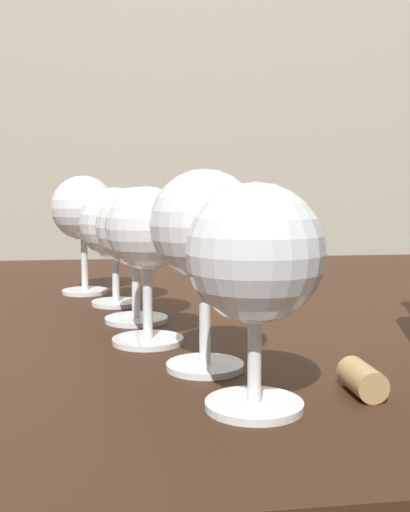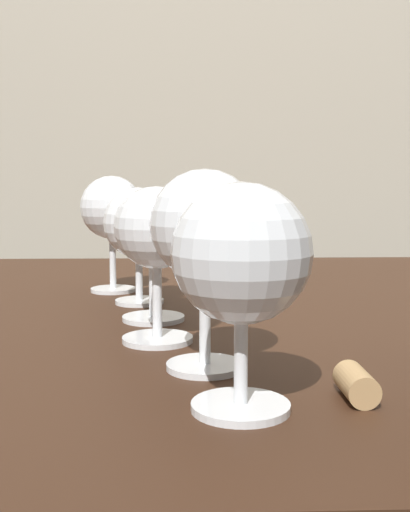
{
  "view_description": "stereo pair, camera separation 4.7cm",
  "coord_description": "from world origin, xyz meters",
  "px_view_note": "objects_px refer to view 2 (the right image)",
  "views": [
    {
      "loc": [
        -0.12,
        -0.75,
        0.92
      ],
      "look_at": [
        -0.05,
        -0.28,
        0.86
      ],
      "focal_mm": 42.84,
      "sensor_mm": 36.0,
      "label": 1
    },
    {
      "loc": [
        -0.07,
        -0.75,
        0.92
      ],
      "look_at": [
        -0.05,
        -0.28,
        0.86
      ],
      "focal_mm": 42.84,
      "sensor_mm": 36.0,
      "label": 2
    }
  ],
  "objects_px": {
    "wine_glass_white": "(241,258)",
    "wine_glass_amber": "(205,230)",
    "wine_glass_chardonnay": "(138,224)",
    "wine_glass_merlot": "(157,232)",
    "cork": "(356,384)",
    "wine_glass_pinot": "(153,229)",
    "wine_glass_port": "(112,211)"
  },
  "relations": [
    {
      "from": "wine_glass_port",
      "to": "cork",
      "type": "distance_m",
      "value": 0.51
    },
    {
      "from": "wine_glass_chardonnay",
      "to": "wine_glass_port",
      "type": "distance_m",
      "value": 0.1
    },
    {
      "from": "wine_glass_white",
      "to": "wine_glass_merlot",
      "type": "xyz_separation_m",
      "value": [
        -0.06,
        0.18,
        0.0
      ]
    },
    {
      "from": "wine_glass_port",
      "to": "wine_glass_white",
      "type": "bearing_deg",
      "value": -73.98
    },
    {
      "from": "wine_glass_amber",
      "to": "wine_glass_port",
      "type": "relative_size",
      "value": 0.99
    },
    {
      "from": "wine_glass_port",
      "to": "wine_glass_merlot",
      "type": "bearing_deg",
      "value": -75.64
    },
    {
      "from": "wine_glass_amber",
      "to": "wine_glass_merlot",
      "type": "xyz_separation_m",
      "value": [
        -0.04,
        0.09,
        -0.01
      ]
    },
    {
      "from": "cork",
      "to": "wine_glass_amber",
      "type": "bearing_deg",
      "value": 143.05
    },
    {
      "from": "wine_glass_chardonnay",
      "to": "wine_glass_white",
      "type": "bearing_deg",
      "value": -76.31
    },
    {
      "from": "wine_glass_amber",
      "to": "wine_glass_chardonnay",
      "type": "distance_m",
      "value": 0.29
    },
    {
      "from": "wine_glass_chardonnay",
      "to": "cork",
      "type": "relative_size",
      "value": 3.44
    },
    {
      "from": "wine_glass_amber",
      "to": "wine_glass_merlot",
      "type": "height_order",
      "value": "wine_glass_amber"
    },
    {
      "from": "wine_glass_pinot",
      "to": "wine_glass_amber",
      "type": "bearing_deg",
      "value": -74.91
    },
    {
      "from": "wine_glass_merlot",
      "to": "wine_glass_chardonnay",
      "type": "xyz_separation_m",
      "value": [
        -0.03,
        0.19,
        -0.0
      ]
    },
    {
      "from": "wine_glass_amber",
      "to": "wine_glass_pinot",
      "type": "distance_m",
      "value": 0.19
    },
    {
      "from": "wine_glass_merlot",
      "to": "cork",
      "type": "bearing_deg",
      "value": -49.3
    },
    {
      "from": "wine_glass_white",
      "to": "wine_glass_amber",
      "type": "xyz_separation_m",
      "value": [
        -0.02,
        0.09,
        0.01
      ]
    },
    {
      "from": "wine_glass_pinot",
      "to": "cork",
      "type": "bearing_deg",
      "value": -59.98
    },
    {
      "from": "wine_glass_white",
      "to": "wine_glass_merlot",
      "type": "relative_size",
      "value": 1.01
    },
    {
      "from": "wine_glass_white",
      "to": "cork",
      "type": "xyz_separation_m",
      "value": [
        0.08,
        0.02,
        -0.09
      ]
    },
    {
      "from": "wine_glass_merlot",
      "to": "cork",
      "type": "distance_m",
      "value": 0.23
    },
    {
      "from": "wine_glass_amber",
      "to": "wine_glass_merlot",
      "type": "bearing_deg",
      "value": 114.87
    },
    {
      "from": "wine_glass_white",
      "to": "wine_glass_merlot",
      "type": "distance_m",
      "value": 0.19
    },
    {
      "from": "wine_glass_amber",
      "to": "wine_glass_white",
      "type": "bearing_deg",
      "value": -77.98
    },
    {
      "from": "wine_glass_pinot",
      "to": "wine_glass_port",
      "type": "distance_m",
      "value": 0.2
    },
    {
      "from": "wine_glass_merlot",
      "to": "wine_glass_port",
      "type": "distance_m",
      "value": 0.29
    },
    {
      "from": "wine_glass_white",
      "to": "wine_glass_merlot",
      "type": "height_order",
      "value": "wine_glass_white"
    },
    {
      "from": "wine_glass_chardonnay",
      "to": "cork",
      "type": "xyz_separation_m",
      "value": [
        0.17,
        -0.36,
        -0.09
      ]
    },
    {
      "from": "wine_glass_merlot",
      "to": "wine_glass_amber",
      "type": "bearing_deg",
      "value": -65.13
    },
    {
      "from": "wine_glass_white",
      "to": "wine_glass_chardonnay",
      "type": "relative_size",
      "value": 1.02
    },
    {
      "from": "wine_glass_amber",
      "to": "wine_glass_chardonnay",
      "type": "height_order",
      "value": "wine_glass_amber"
    },
    {
      "from": "wine_glass_merlot",
      "to": "wine_glass_port",
      "type": "height_order",
      "value": "wine_glass_port"
    }
  ]
}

